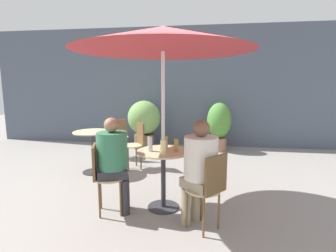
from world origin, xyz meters
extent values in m
plane|color=gray|center=(0.00, 0.00, 0.00)|extent=(20.00, 20.00, 0.00)
cube|color=#4C5666|center=(0.00, 3.65, 1.50)|extent=(10.00, 0.06, 3.00)
cylinder|color=#2D2D33|center=(0.22, 0.04, 0.01)|extent=(0.40, 0.40, 0.01)
cylinder|color=#2D2D33|center=(0.22, 0.04, 0.37)|extent=(0.06, 0.06, 0.71)
cylinder|color=#CCB284|center=(0.22, 0.04, 0.74)|extent=(0.66, 0.66, 0.02)
cylinder|color=#2D2D33|center=(-1.24, 1.22, 0.01)|extent=(0.40, 0.40, 0.01)
cylinder|color=#2D2D33|center=(-1.24, 1.22, 0.37)|extent=(0.06, 0.06, 0.71)
cylinder|color=#CCB284|center=(-1.24, 1.22, 0.74)|extent=(0.67, 0.67, 0.02)
cylinder|color=tan|center=(-0.40, -0.18, 0.45)|extent=(0.38, 0.38, 0.02)
cylinder|color=brown|center=(-0.56, -0.11, 0.22)|extent=(0.02, 0.02, 0.44)
cylinder|color=brown|center=(-0.48, -0.34, 0.22)|extent=(0.02, 0.02, 0.44)
cylinder|color=brown|center=(-0.33, -0.02, 0.22)|extent=(0.02, 0.02, 0.44)
cylinder|color=brown|center=(-0.25, -0.25, 0.22)|extent=(0.02, 0.02, 0.44)
cube|color=brown|center=(-0.56, -0.24, 0.66)|extent=(0.14, 0.31, 0.40)
cylinder|color=tan|center=(0.72, -0.39, 0.45)|extent=(0.38, 0.38, 0.02)
cylinder|color=brown|center=(0.73, -0.56, 0.22)|extent=(0.02, 0.02, 0.44)
cylinder|color=brown|center=(0.89, -0.37, 0.22)|extent=(0.02, 0.02, 0.44)
cylinder|color=brown|center=(0.55, -0.40, 0.22)|extent=(0.02, 0.02, 0.44)
cylinder|color=brown|center=(0.70, -0.21, 0.22)|extent=(0.02, 0.02, 0.44)
cube|color=brown|center=(0.85, -0.50, 0.66)|extent=(0.23, 0.26, 0.40)
cylinder|color=tan|center=(-0.62, 1.51, 0.45)|extent=(0.38, 0.38, 0.02)
cylinder|color=brown|center=(-0.45, 1.48, 0.22)|extent=(0.02, 0.02, 0.44)
cylinder|color=brown|center=(-0.59, 1.68, 0.22)|extent=(0.02, 0.02, 0.44)
cylinder|color=brown|center=(-0.64, 1.34, 0.22)|extent=(0.02, 0.02, 0.44)
cylinder|color=brown|center=(-0.79, 1.54, 0.22)|extent=(0.02, 0.02, 0.44)
cube|color=brown|center=(-0.48, 1.61, 0.66)|extent=(0.21, 0.28, 0.40)
cylinder|color=tan|center=(-1.10, 2.22, 0.45)|extent=(0.38, 0.38, 0.02)
cylinder|color=brown|center=(-1.19, 2.07, 0.22)|extent=(0.02, 0.02, 0.44)
cylinder|color=brown|center=(-0.95, 2.14, 0.22)|extent=(0.02, 0.02, 0.44)
cylinder|color=brown|center=(-1.25, 2.31, 0.22)|extent=(0.02, 0.02, 0.44)
cylinder|color=brown|center=(-1.02, 2.37, 0.22)|extent=(0.02, 0.02, 0.44)
cube|color=brown|center=(-1.06, 2.06, 0.66)|extent=(0.32, 0.11, 0.40)
cylinder|color=#2D2D33|center=(-0.21, -0.20, 0.22)|extent=(0.11, 0.11, 0.43)
cylinder|color=#2D2D33|center=(-0.27, -0.04, 0.22)|extent=(0.11, 0.11, 0.43)
cube|color=#2D2D33|center=(-0.37, -0.17, 0.51)|extent=(0.43, 0.41, 0.11)
cylinder|color=#337551|center=(-0.37, -0.17, 0.78)|extent=(0.36, 0.36, 0.44)
sphere|color=#9E7051|center=(-0.37, -0.17, 1.09)|extent=(0.17, 0.17, 0.17)
cylinder|color=gray|center=(0.64, -0.21, 0.22)|extent=(0.11, 0.11, 0.43)
cylinder|color=gray|center=(0.53, -0.33, 0.22)|extent=(0.11, 0.11, 0.43)
cube|color=gray|center=(0.69, -0.36, 0.51)|extent=(0.46, 0.45, 0.11)
cylinder|color=beige|center=(0.69, -0.36, 0.79)|extent=(0.36, 0.36, 0.45)
sphere|color=brown|center=(0.69, -0.36, 1.10)|extent=(0.18, 0.18, 0.18)
cylinder|color=#B28433|center=(0.22, 0.20, 0.82)|extent=(0.06, 0.06, 0.15)
cylinder|color=silver|center=(0.06, 0.00, 0.84)|extent=(0.06, 0.06, 0.18)
cylinder|color=beige|center=(0.24, -0.12, 0.83)|extent=(0.07, 0.07, 0.17)
cylinder|color=#B28433|center=(0.38, 0.03, 0.82)|extent=(0.06, 0.06, 0.16)
cylinder|color=brown|center=(-0.76, 3.08, 0.18)|extent=(0.50, 0.50, 0.36)
ellipsoid|color=#709E51|center=(-0.76, 3.08, 0.77)|extent=(0.79, 0.79, 0.82)
cylinder|color=#93664C|center=(1.03, 3.15, 0.16)|extent=(0.37, 0.37, 0.31)
ellipsoid|color=#4C8938|center=(1.03, 3.15, 0.73)|extent=(0.56, 0.56, 0.83)
cylinder|color=silver|center=(0.22, 0.04, 1.11)|extent=(0.04, 0.04, 2.22)
cone|color=#B72D33|center=(0.22, 0.04, 2.08)|extent=(2.14, 2.14, 0.28)
camera|label=1|loc=(0.74, -3.07, 1.55)|focal=28.00mm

